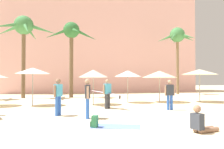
% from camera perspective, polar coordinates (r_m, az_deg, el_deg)
% --- Properties ---
extents(ground, '(120.00, 120.00, 0.00)m').
position_cam_1_polar(ground, '(6.64, 11.29, -15.77)').
color(ground, beige).
extents(hotel_pink, '(25.87, 8.38, 14.68)m').
position_cam_1_polar(hotel_pink, '(36.08, -2.70, 7.77)').
color(hotel_pink, beige).
rests_on(hotel_pink, ground).
extents(hotel_tower_gray, '(16.41, 9.27, 23.57)m').
position_cam_1_polar(hotel_tower_gray, '(43.21, -19.57, 12.33)').
color(hotel_tower_gray, beige).
rests_on(hotel_tower_gray, ground).
extents(palm_tree_far_left, '(4.91, 4.98, 7.20)m').
position_cam_1_polar(palm_tree_far_left, '(23.91, -9.39, 8.80)').
color(palm_tree_far_left, brown).
rests_on(palm_tree_far_left, ground).
extents(palm_tree_center, '(4.49, 4.59, 7.88)m').
position_cam_1_polar(palm_tree_center, '(30.22, 15.00, 8.15)').
color(palm_tree_center, brown).
rests_on(palm_tree_center, ground).
extents(palm_tree_right, '(5.64, 5.71, 7.63)m').
position_cam_1_polar(palm_tree_right, '(24.44, -19.90, 9.74)').
color(palm_tree_right, brown).
rests_on(palm_tree_right, ground).
extents(cafe_umbrella_0, '(2.05, 2.05, 2.36)m').
position_cam_1_polar(cafe_umbrella_0, '(16.65, -4.39, 0.21)').
color(cafe_umbrella_0, gray).
rests_on(cafe_umbrella_0, ground).
extents(cafe_umbrella_1, '(2.63, 2.63, 2.36)m').
position_cam_1_polar(cafe_umbrella_1, '(18.84, 11.01, 0.06)').
color(cafe_umbrella_1, gray).
rests_on(cafe_umbrella_1, ground).
extents(cafe_umbrella_3, '(2.27, 2.27, 2.47)m').
position_cam_1_polar(cafe_umbrella_3, '(16.81, -17.97, 0.83)').
color(cafe_umbrella_3, gray).
rests_on(cafe_umbrella_3, ground).
extents(cafe_umbrella_4, '(2.71, 2.71, 2.48)m').
position_cam_1_polar(cafe_umbrella_4, '(19.74, 19.72, 0.57)').
color(cafe_umbrella_4, gray).
rests_on(cafe_umbrella_4, ground).
extents(cafe_umbrella_5, '(2.01, 2.01, 2.37)m').
position_cam_1_polar(cafe_umbrella_5, '(18.12, 3.69, 0.20)').
color(cafe_umbrella_5, gray).
rests_on(cafe_umbrella_5, ground).
extents(beach_towel, '(1.95, 1.47, 0.01)m').
position_cam_1_polar(beach_towel, '(8.90, 0.90, -12.00)').
color(beach_towel, '#6684E0').
rests_on(beach_towel, ground).
extents(backpack, '(0.33, 0.35, 0.42)m').
position_cam_1_polar(backpack, '(8.71, -4.07, -10.93)').
color(backpack, '#2A704B').
rests_on(backpack, ground).
extents(person_far_left, '(1.68, 2.75, 1.71)m').
position_cam_1_polar(person_far_left, '(14.32, -1.20, -4.25)').
color(person_far_left, '#3D3D42').
rests_on(person_far_left, ground).
extents(person_mid_right, '(0.45, 0.53, 1.73)m').
position_cam_1_polar(person_mid_right, '(11.68, -12.44, -4.75)').
color(person_mid_right, blue).
rests_on(person_mid_right, ground).
extents(person_mid_left, '(0.26, 0.61, 1.71)m').
position_cam_1_polar(person_mid_left, '(10.65, -5.73, -5.17)').
color(person_mid_left, blue).
rests_on(person_mid_left, ground).
extents(person_near_right, '(0.94, 0.55, 0.88)m').
position_cam_1_polar(person_near_right, '(8.34, 20.00, -10.55)').
color(person_near_right, '#936B51').
rests_on(person_near_right, ground).
extents(person_mid_center, '(0.60, 0.25, 1.67)m').
position_cam_1_polar(person_mid_center, '(13.97, 13.30, -4.33)').
color(person_mid_center, blue).
rests_on(person_mid_center, ground).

